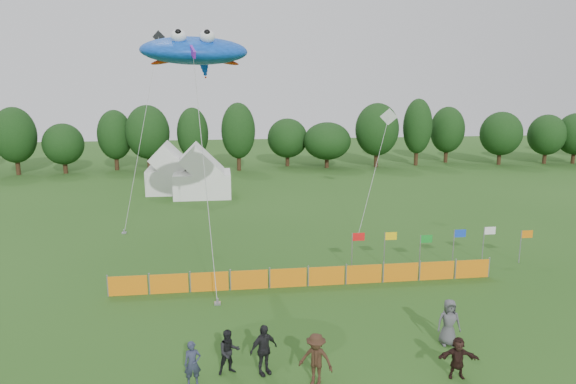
{
  "coord_description": "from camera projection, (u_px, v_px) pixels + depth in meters",
  "views": [
    {
      "loc": [
        -3.13,
        -17.74,
        10.24
      ],
      "look_at": [
        0.0,
        6.0,
        5.2
      ],
      "focal_mm": 32.0,
      "sensor_mm": 36.0,
      "label": 1
    }
  ],
  "objects": [
    {
      "name": "tent_left",
      "position": [
        170.0,
        172.0,
        49.42
      ],
      "size": [
        4.33,
        4.33,
        3.82
      ],
      "color": "silver",
      "rests_on": "ground"
    },
    {
      "name": "spectator_b",
      "position": [
        229.0,
        352.0,
        18.38
      ],
      "size": [
        0.94,
        0.81,
        1.67
      ],
      "primitive_type": "imported",
      "rotation": [
        0.0,
        0.0,
        0.25
      ],
      "color": "black",
      "rests_on": "ground"
    },
    {
      "name": "ground",
      "position": [
        308.0,
        356.0,
        19.72
      ],
      "size": [
        160.0,
        160.0,
        0.0
      ],
      "primitive_type": "plane",
      "color": "#234C16",
      "rests_on": "ground"
    },
    {
      "name": "stingray_kite",
      "position": [
        196.0,
        52.0,
        27.58
      ],
      "size": [
        6.32,
        13.29,
        13.01
      ],
      "color": "blue",
      "rests_on": "ground"
    },
    {
      "name": "spectator_f",
      "position": [
        458.0,
        358.0,
        18.12
      ],
      "size": [
        1.48,
        0.7,
        1.53
      ],
      "primitive_type": "imported",
      "rotation": [
        0.0,
        0.0,
        -0.18
      ],
      "color": "black",
      "rests_on": "ground"
    },
    {
      "name": "small_kite_dark",
      "position": [
        146.0,
        109.0,
        37.28
      ],
      "size": [
        3.15,
        5.15,
        14.17
      ],
      "color": "black",
      "rests_on": "ground"
    },
    {
      "name": "treeline",
      "position": [
        259.0,
        135.0,
        62.65
      ],
      "size": [
        104.57,
        8.78,
        8.36
      ],
      "color": "#382314",
      "rests_on": "ground"
    },
    {
      "name": "spectator_d",
      "position": [
        264.0,
        350.0,
        18.32
      ],
      "size": [
        1.19,
        0.92,
        1.89
      ],
      "primitive_type": "imported",
      "rotation": [
        0.0,
        0.0,
        0.48
      ],
      "color": "black",
      "rests_on": "ground"
    },
    {
      "name": "flag_row",
      "position": [
        439.0,
        242.0,
        29.38
      ],
      "size": [
        10.73,
        0.61,
        2.14
      ],
      "color": "gray",
      "rests_on": "ground"
    },
    {
      "name": "barrier_fence",
      "position": [
        307.0,
        277.0,
        26.45
      ],
      "size": [
        19.9,
        0.06,
        1.0
      ],
      "color": "orange",
      "rests_on": "ground"
    },
    {
      "name": "spectator_a",
      "position": [
        193.0,
        364.0,
        17.66
      ],
      "size": [
        0.64,
        0.47,
        1.61
      ],
      "primitive_type": "imported",
      "rotation": [
        0.0,
        0.0,
        0.14
      ],
      "color": "#292E45",
      "rests_on": "ground"
    },
    {
      "name": "tent_right",
      "position": [
        202.0,
        176.0,
        47.54
      ],
      "size": [
        5.26,
        4.21,
        3.71
      ],
      "color": "white",
      "rests_on": "ground"
    },
    {
      "name": "small_kite_white",
      "position": [
        383.0,
        141.0,
        40.59
      ],
      "size": [
        5.56,
        8.81,
        8.33
      ],
      "color": "silver",
      "rests_on": "ground"
    },
    {
      "name": "spectator_c",
      "position": [
        316.0,
        359.0,
        17.68
      ],
      "size": [
        1.4,
        1.18,
        1.88
      ],
      "primitive_type": "imported",
      "rotation": [
        0.0,
        0.0,
        -0.48
      ],
      "color": "#362115",
      "rests_on": "ground"
    },
    {
      "name": "spectator_e",
      "position": [
        449.0,
        322.0,
        20.42
      ],
      "size": [
        0.99,
        0.71,
        1.9
      ],
      "primitive_type": "imported",
      "rotation": [
        0.0,
        0.0,
        -0.11
      ],
      "color": "#4A4A4F",
      "rests_on": "ground"
    }
  ]
}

